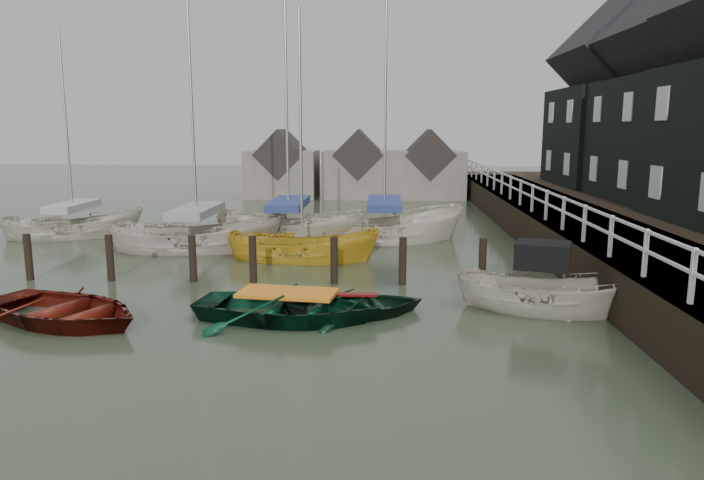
# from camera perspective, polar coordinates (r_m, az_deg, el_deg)

# --- Properties ---
(ground) EXTENTS (120.00, 120.00, 0.00)m
(ground) POSITION_cam_1_polar(r_m,az_deg,el_deg) (15.77, -6.87, -6.58)
(ground) COLOR #2D3723
(ground) RESTS_ON ground
(pier) EXTENTS (3.04, 32.00, 2.70)m
(pier) POSITION_cam_1_polar(r_m,az_deg,el_deg) (26.07, 18.11, 1.29)
(pier) COLOR black
(pier) RESTS_ON ground
(land_strip) EXTENTS (14.00, 38.00, 1.50)m
(land_strip) POSITION_cam_1_polar(r_m,az_deg,el_deg) (28.14, 28.94, -0.33)
(land_strip) COLOR black
(land_strip) RESTS_ON ground
(mooring_pilings) EXTENTS (13.72, 0.22, 1.80)m
(mooring_pilings) POSITION_cam_1_polar(r_m,az_deg,el_deg) (18.70, -8.72, -2.36)
(mooring_pilings) COLOR black
(mooring_pilings) RESTS_ON ground
(far_sheds) EXTENTS (14.00, 4.08, 4.39)m
(far_sheds) POSITION_cam_1_polar(r_m,az_deg,el_deg) (40.99, 0.40, 6.51)
(far_sheds) COLOR #665B51
(far_sheds) RESTS_ON ground
(rowboat_red) EXTENTS (5.28, 4.64, 0.91)m
(rowboat_red) POSITION_cam_1_polar(r_m,az_deg,el_deg) (16.37, -24.65, -6.84)
(rowboat_red) COLOR #53130B
(rowboat_red) RESTS_ON ground
(rowboat_green) EXTENTS (4.82, 3.74, 0.92)m
(rowboat_green) POSITION_cam_1_polar(r_m,az_deg,el_deg) (15.17, -5.84, -7.24)
(rowboat_green) COLOR #08321D
(rowboat_green) RESTS_ON ground
(rowboat_dkgreen) EXTENTS (4.03, 3.39, 0.71)m
(rowboat_dkgreen) POSITION_cam_1_polar(r_m,az_deg,el_deg) (15.48, 0.45, -6.82)
(rowboat_dkgreen) COLOR black
(rowboat_dkgreen) RESTS_ON ground
(motorboat) EXTENTS (4.55, 2.82, 2.55)m
(motorboat) POSITION_cam_1_polar(r_m,az_deg,el_deg) (16.42, 16.86, -5.92)
(motorboat) COLOR #BCB6A0
(motorboat) RESTS_ON ground
(sailboat_a) EXTENTS (6.70, 3.39, 11.33)m
(sailboat_a) POSITION_cam_1_polar(r_m,az_deg,el_deg) (24.18, -13.81, -0.72)
(sailboat_a) COLOR beige
(sailboat_a) RESTS_ON ground
(sailboat_b) EXTENTS (7.04, 4.48, 11.15)m
(sailboat_b) POSITION_cam_1_polar(r_m,az_deg,el_deg) (25.40, -5.74, 0.05)
(sailboat_b) COLOR beige
(sailboat_b) RESTS_ON ground
(sailboat_c) EXTENTS (5.61, 2.66, 9.45)m
(sailboat_c) POSITION_cam_1_polar(r_m,az_deg,el_deg) (21.88, -4.53, -1.72)
(sailboat_c) COLOR gold
(sailboat_c) RESTS_ON ground
(sailboat_d) EXTENTS (7.02, 3.95, 13.26)m
(sailboat_d) POSITION_cam_1_polar(r_m,az_deg,el_deg) (25.34, 2.94, 0.07)
(sailboat_d) COLOR beige
(sailboat_d) RESTS_ON ground
(sailboat_e) EXTENTS (5.89, 3.97, 9.41)m
(sailboat_e) POSITION_cam_1_polar(r_m,az_deg,el_deg) (28.69, -23.88, 0.39)
(sailboat_e) COLOR #B8B19D
(sailboat_e) RESTS_ON ground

